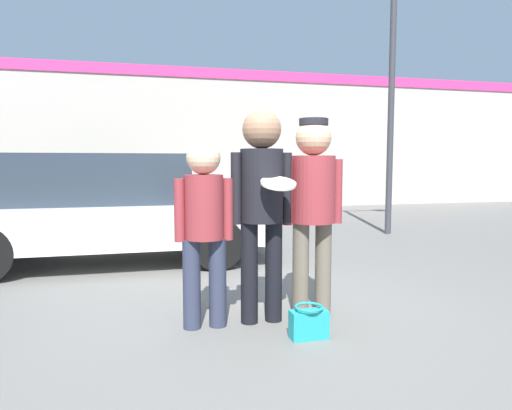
% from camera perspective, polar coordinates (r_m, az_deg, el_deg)
% --- Properties ---
extents(ground_plane, '(56.00, 56.00, 0.00)m').
position_cam_1_polar(ground_plane, '(4.34, 1.88, -13.49)').
color(ground_plane, '#66635E').
extents(storefront_building, '(24.00, 0.22, 4.21)m').
position_cam_1_polar(storefront_building, '(13.91, -9.52, 8.24)').
color(storefront_building, '#B2A89E').
rests_on(storefront_building, ground).
extents(person_left, '(0.49, 0.32, 1.58)m').
position_cam_1_polar(person_left, '(3.84, -6.51, -1.82)').
color(person_left, '#2D3347').
rests_on(person_left, ground).
extents(person_middle_with_frisbee, '(0.54, 0.60, 1.85)m').
position_cam_1_polar(person_middle_with_frisbee, '(3.92, 0.73, 1.36)').
color(person_middle_with_frisbee, black).
rests_on(person_middle_with_frisbee, ground).
extents(person_right, '(0.57, 0.40, 1.79)m').
position_cam_1_polar(person_right, '(4.16, 7.11, 1.15)').
color(person_right, '#665B4C').
rests_on(person_right, ground).
extents(parked_car_near, '(4.42, 1.87, 1.52)m').
position_cam_1_polar(parked_car_near, '(6.71, -17.98, -0.42)').
color(parked_car_near, silver).
rests_on(parked_car_near, ground).
extents(street_lamp, '(1.34, 0.35, 5.30)m').
position_cam_1_polar(street_lamp, '(9.63, 18.00, 16.41)').
color(street_lamp, '#38383D').
rests_on(street_lamp, ground).
extents(shrub, '(1.42, 1.42, 1.42)m').
position_cam_1_polar(shrub, '(13.02, -19.45, 1.94)').
color(shrub, '#285B2D').
rests_on(shrub, ground).
extents(handbag, '(0.30, 0.23, 0.27)m').
position_cam_1_polar(handbag, '(3.77, 6.62, -14.41)').
color(handbag, teal).
rests_on(handbag, ground).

